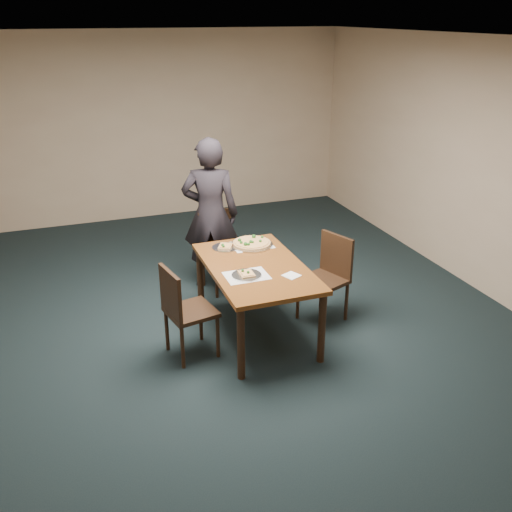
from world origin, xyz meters
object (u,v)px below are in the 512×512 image
object	(u,v)px
chair_left	(183,307)
chair_right	(328,273)
dining_table	(256,274)
chair_far	(220,245)
diner	(210,214)
pizza_pan	(252,243)
slice_plate_far	(225,247)
slice_plate_near	(247,274)

from	to	relation	value
chair_left	chair_right	bearing A→B (deg)	-93.41
dining_table	chair_far	xyz separation A→B (m)	(-0.02, 1.17, -0.14)
diner	pizza_pan	distance (m)	0.78
pizza_pan	slice_plate_far	xyz separation A→B (m)	(-0.28, 0.02, -0.01)
diner	slice_plate_far	distance (m)	0.72
chair_far	chair_right	distance (m)	1.39
chair_left	slice_plate_near	world-z (taller)	chair_left
chair_right	diner	world-z (taller)	diner
pizza_pan	chair_right	bearing A→B (deg)	-33.19
slice_plate_near	chair_right	bearing A→B (deg)	13.99
pizza_pan	slice_plate_far	distance (m)	0.29
diner	slice_plate_near	xyz separation A→B (m)	(-0.06, -1.43, -0.12)
chair_left	slice_plate_near	distance (m)	0.66
slice_plate_far	slice_plate_near	bearing A→B (deg)	-91.11
chair_far	slice_plate_near	xyz separation A→B (m)	(-0.14, -1.35, 0.25)
slice_plate_near	dining_table	bearing A→B (deg)	49.27
chair_right	diner	xyz separation A→B (m)	(-0.93, 1.18, 0.37)
slice_plate_near	slice_plate_far	bearing A→B (deg)	88.89
dining_table	chair_far	size ratio (longest dim) A/B	1.65
chair_right	pizza_pan	xyz separation A→B (m)	(-0.69, 0.45, 0.26)
dining_table	chair_left	bearing A→B (deg)	-168.04
diner	chair_right	bearing A→B (deg)	148.68
slice_plate_far	pizza_pan	bearing A→B (deg)	-4.40
dining_table	diner	xyz separation A→B (m)	(-0.10, 1.24, 0.23)
dining_table	chair_far	world-z (taller)	chair_far
chair_left	slice_plate_far	world-z (taller)	chair_left
chair_far	chair_left	distance (m)	1.53
chair_far	slice_plate_far	distance (m)	0.69
chair_far	chair_left	size ratio (longest dim) A/B	1.00
chair_left	diner	xyz separation A→B (m)	(0.67, 1.41, 0.37)
chair_far	pizza_pan	xyz separation A→B (m)	(0.16, -0.66, 0.26)
chair_right	pizza_pan	distance (m)	0.86
slice_plate_near	chair_far	bearing A→B (deg)	84.05
chair_left	diner	distance (m)	1.60
dining_table	pizza_pan	world-z (taller)	pizza_pan
diner	chair_far	bearing A→B (deg)	158.03
slice_plate_near	slice_plate_far	size ratio (longest dim) A/B	1.00
pizza_pan	slice_plate_near	xyz separation A→B (m)	(-0.30, -0.70, -0.01)
pizza_pan	dining_table	bearing A→B (deg)	-104.97
chair_right	chair_far	bearing A→B (deg)	-163.74
chair_far	diner	xyz separation A→B (m)	(-0.08, 0.08, 0.37)
dining_table	slice_plate_far	distance (m)	0.56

